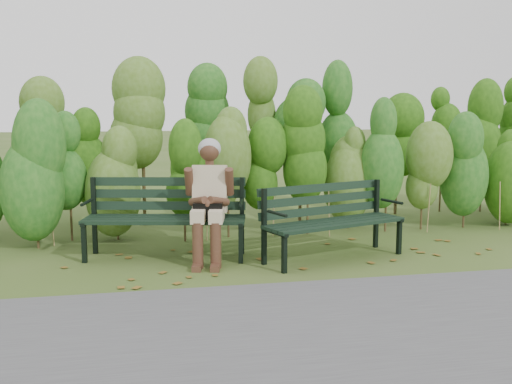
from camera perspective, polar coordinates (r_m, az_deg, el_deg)
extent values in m
plane|color=#39561B|center=(6.91, 0.59, -6.56)|extent=(80.00, 80.00, 0.00)
cube|color=#474749|center=(4.88, 6.17, -12.84)|extent=(60.00, 2.50, 0.01)
cylinder|color=#47381E|center=(8.07, -20.99, -2.09)|extent=(0.03, 0.03, 0.80)
ellipsoid|color=#1B5819|center=(7.99, -21.22, 2.44)|extent=(0.64, 0.64, 1.44)
cylinder|color=#47381E|center=(7.99, -16.65, -1.99)|extent=(0.03, 0.03, 0.80)
ellipsoid|color=#1B5819|center=(7.91, -16.84, 2.59)|extent=(0.64, 0.64, 1.44)
cylinder|color=#47381E|center=(7.96, -12.26, -1.87)|extent=(0.03, 0.03, 0.80)
ellipsoid|color=#1B5819|center=(7.87, -12.40, 2.72)|extent=(0.64, 0.64, 1.44)
cylinder|color=#47381E|center=(7.97, -7.86, -1.74)|extent=(0.03, 0.03, 0.80)
ellipsoid|color=#1B5819|center=(7.89, -7.95, 2.84)|extent=(0.64, 0.64, 1.44)
cylinder|color=#47381E|center=(8.03, -3.50, -1.61)|extent=(0.03, 0.03, 0.80)
ellipsoid|color=#1B5819|center=(7.95, -3.54, 2.94)|extent=(0.64, 0.64, 1.44)
cylinder|color=#47381E|center=(8.14, 0.77, -1.47)|extent=(0.03, 0.03, 0.80)
ellipsoid|color=#1B5819|center=(8.06, 0.78, 3.03)|extent=(0.64, 0.64, 1.44)
cylinder|color=#47381E|center=(8.29, 4.90, -1.32)|extent=(0.03, 0.03, 0.80)
ellipsoid|color=#1B5819|center=(8.21, 4.96, 3.09)|extent=(0.64, 0.64, 1.44)
cylinder|color=#47381E|center=(8.48, 8.87, -1.18)|extent=(0.03, 0.03, 0.80)
ellipsoid|color=#1B5819|center=(8.40, 8.97, 3.13)|extent=(0.64, 0.64, 1.44)
cylinder|color=#47381E|center=(8.71, 12.65, -1.03)|extent=(0.03, 0.03, 0.80)
ellipsoid|color=#1B5819|center=(8.64, 12.78, 3.16)|extent=(0.64, 0.64, 1.44)
cylinder|color=#47381E|center=(8.98, 16.21, -0.89)|extent=(0.03, 0.03, 0.80)
ellipsoid|color=#1B5819|center=(8.91, 16.37, 3.18)|extent=(0.64, 0.64, 1.44)
cylinder|color=#47381E|center=(9.28, 19.56, -0.76)|extent=(0.03, 0.03, 0.80)
ellipsoid|color=#1B5819|center=(9.21, 19.74, 3.18)|extent=(0.64, 0.64, 1.44)
cylinder|color=#47381E|center=(9.61, 22.69, -0.63)|extent=(0.03, 0.03, 0.80)
ellipsoid|color=#1B5819|center=(9.54, 22.89, 3.17)|extent=(0.64, 0.64, 1.44)
cylinder|color=#47381E|center=(9.01, -19.61, -0.05)|extent=(0.04, 0.04, 1.10)
ellipsoid|color=#224F10|center=(8.94, -19.87, 5.55)|extent=(0.70, 0.70, 1.98)
cylinder|color=#47381E|center=(8.94, -14.73, 0.09)|extent=(0.04, 0.04, 1.10)
ellipsoid|color=#224F10|center=(8.86, -14.93, 5.74)|extent=(0.70, 0.70, 1.98)
cylinder|color=#47381E|center=(8.92, -9.80, 0.23)|extent=(0.04, 0.04, 1.10)
ellipsoid|color=#224F10|center=(8.85, -9.94, 5.88)|extent=(0.70, 0.70, 1.98)
cylinder|color=#47381E|center=(8.98, -4.90, 0.37)|extent=(0.04, 0.04, 1.10)
ellipsoid|color=#224F10|center=(8.91, -4.97, 5.98)|extent=(0.70, 0.70, 1.98)
cylinder|color=#47381E|center=(9.10, -0.09, 0.50)|extent=(0.04, 0.04, 1.10)
ellipsoid|color=#224F10|center=(9.03, -0.09, 6.04)|extent=(0.70, 0.70, 1.98)
cylinder|color=#47381E|center=(9.28, 4.56, 0.62)|extent=(0.04, 0.04, 1.10)
ellipsoid|color=#224F10|center=(9.21, 4.62, 6.05)|extent=(0.70, 0.70, 1.98)
cylinder|color=#47381E|center=(9.52, 9.00, 0.73)|extent=(0.04, 0.04, 1.10)
ellipsoid|color=#224F10|center=(9.45, 9.12, 6.03)|extent=(0.70, 0.70, 1.98)
cylinder|color=#47381E|center=(9.82, 13.20, 0.83)|extent=(0.04, 0.04, 1.10)
ellipsoid|color=#224F10|center=(9.75, 13.37, 5.97)|extent=(0.70, 0.70, 1.98)
cylinder|color=#47381E|center=(10.16, 17.14, 0.93)|extent=(0.04, 0.04, 1.10)
ellipsoid|color=#224F10|center=(10.10, 17.35, 5.89)|extent=(0.70, 0.70, 1.98)
cylinder|color=#47381E|center=(10.55, 20.80, 1.01)|extent=(0.04, 0.04, 1.10)
ellipsoid|color=#224F10|center=(10.49, 21.04, 5.79)|extent=(0.70, 0.70, 1.98)
cube|color=brown|center=(6.55, -6.45, -7.41)|extent=(0.09, 0.07, 0.01)
cube|color=brown|center=(7.52, 14.76, -5.62)|extent=(0.11, 0.11, 0.01)
cube|color=brown|center=(6.05, 7.35, -8.73)|extent=(0.10, 0.09, 0.01)
cube|color=brown|center=(7.45, -2.04, -5.48)|extent=(0.11, 0.11, 0.01)
cube|color=brown|center=(5.82, -6.51, -9.39)|extent=(0.11, 0.11, 0.01)
cube|color=brown|center=(8.22, 20.21, -4.69)|extent=(0.09, 0.10, 0.01)
cube|color=brown|center=(6.10, 6.14, -8.59)|extent=(0.11, 0.09, 0.01)
cube|color=brown|center=(6.94, 5.43, -6.51)|extent=(0.11, 0.11, 0.01)
cube|color=brown|center=(7.82, 4.00, -4.85)|extent=(0.10, 0.08, 0.01)
cube|color=brown|center=(7.06, -12.17, -6.41)|extent=(0.09, 0.11, 0.01)
cube|color=brown|center=(7.33, -8.95, -5.80)|extent=(0.10, 0.09, 0.01)
cube|color=brown|center=(6.47, 3.77, -7.58)|extent=(0.10, 0.11, 0.01)
cube|color=brown|center=(7.63, -16.21, -5.47)|extent=(0.07, 0.09, 0.01)
cube|color=brown|center=(5.74, -7.93, -9.70)|extent=(0.10, 0.11, 0.01)
cube|color=brown|center=(7.89, 13.23, -4.92)|extent=(0.10, 0.08, 0.01)
cube|color=brown|center=(6.80, 0.80, -6.80)|extent=(0.07, 0.09, 0.01)
cube|color=brown|center=(7.46, 21.94, -6.05)|extent=(0.11, 0.11, 0.01)
cube|color=brown|center=(7.19, -13.03, -6.19)|extent=(0.11, 0.11, 0.01)
cube|color=brown|center=(5.96, -6.30, -8.97)|extent=(0.08, 0.10, 0.01)
cube|color=brown|center=(7.73, -18.95, -5.42)|extent=(0.10, 0.09, 0.01)
cube|color=brown|center=(6.71, -11.04, -7.15)|extent=(0.10, 0.11, 0.01)
cube|color=brown|center=(8.44, 13.87, -4.11)|extent=(0.09, 0.10, 0.01)
cube|color=brown|center=(6.67, 15.97, -7.39)|extent=(0.11, 0.10, 0.01)
cube|color=brown|center=(6.91, 13.32, -6.76)|extent=(0.07, 0.09, 0.01)
cube|color=brown|center=(6.00, -6.89, -8.86)|extent=(0.09, 0.10, 0.01)
cube|color=black|center=(6.81, -8.94, -2.89)|extent=(1.84, 0.50, 0.04)
cube|color=black|center=(6.94, -8.76, -2.69)|extent=(1.84, 0.50, 0.04)
cube|color=black|center=(7.06, -8.60, -2.50)|extent=(1.84, 0.50, 0.04)
cube|color=black|center=(7.19, -8.43, -2.31)|extent=(1.84, 0.50, 0.04)
cube|color=black|center=(7.26, -8.34, -1.30)|extent=(1.82, 0.45, 0.11)
cube|color=black|center=(7.25, -8.34, -0.15)|extent=(1.82, 0.45, 0.11)
cube|color=black|center=(7.25, -8.34, 0.99)|extent=(1.82, 0.45, 0.11)
cube|color=black|center=(7.05, -16.05, -4.67)|extent=(0.06, 0.06, 0.46)
cube|color=black|center=(7.42, -15.16, -2.18)|extent=(0.06, 0.06, 0.93)
cube|color=black|center=(7.20, -15.66, -2.67)|extent=(0.16, 0.51, 0.04)
cylinder|color=black|center=(7.11, -15.84, -0.96)|extent=(0.12, 0.39, 0.04)
cube|color=black|center=(6.76, -1.46, -4.89)|extent=(0.06, 0.06, 0.46)
cube|color=black|center=(7.15, -1.35, -2.28)|extent=(0.06, 0.06, 0.93)
cube|color=black|center=(6.92, -1.41, -2.80)|extent=(0.16, 0.51, 0.04)
cylinder|color=black|center=(6.83, -1.43, -1.01)|extent=(0.12, 0.39, 0.04)
cube|color=black|center=(6.80, 8.47, -3.17)|extent=(1.66, 0.66, 0.04)
cube|color=black|center=(6.90, 7.85, -3.01)|extent=(1.66, 0.66, 0.04)
cube|color=black|center=(6.99, 7.24, -2.86)|extent=(1.66, 0.66, 0.04)
cube|color=black|center=(7.08, 6.64, -2.70)|extent=(1.66, 0.66, 0.04)
cube|color=black|center=(7.13, 6.23, -1.76)|extent=(1.64, 0.61, 0.10)
cube|color=black|center=(7.12, 6.17, -0.68)|extent=(1.64, 0.61, 0.10)
cube|color=black|center=(7.11, 6.12, 0.40)|extent=(1.64, 0.61, 0.10)
cube|color=black|center=(6.37, 2.71, -5.86)|extent=(0.06, 0.06, 0.43)
cube|color=black|center=(6.66, 0.77, -3.34)|extent=(0.06, 0.06, 0.86)
cube|color=black|center=(6.48, 1.79, -3.83)|extent=(0.20, 0.47, 0.04)
cylinder|color=black|center=(6.40, 2.03, -2.06)|extent=(0.15, 0.35, 0.03)
cube|color=black|center=(7.38, 13.48, -4.14)|extent=(0.06, 0.06, 0.43)
cube|color=black|center=(7.63, 11.38, -2.03)|extent=(0.06, 0.06, 0.86)
cube|color=black|center=(7.47, 12.51, -2.42)|extent=(0.20, 0.47, 0.04)
cylinder|color=black|center=(7.41, 12.81, -0.88)|extent=(0.15, 0.35, 0.03)
cube|color=beige|center=(6.70, -5.44, -2.15)|extent=(0.25, 0.48, 0.14)
cube|color=beige|center=(6.68, -3.76, -2.16)|extent=(0.25, 0.48, 0.14)
cylinder|color=#4C2E1E|center=(6.58, -5.57, -5.08)|extent=(0.14, 0.14, 0.51)
cylinder|color=#4C2E1E|center=(6.57, -3.85, -5.09)|extent=(0.14, 0.14, 0.51)
cube|color=#4C2E1E|center=(6.55, -5.62, -7.13)|extent=(0.14, 0.23, 0.07)
cube|color=#4C2E1E|center=(6.53, -3.89, -7.15)|extent=(0.14, 0.23, 0.07)
cube|color=beige|center=(6.94, -4.40, 0.32)|extent=(0.44, 0.35, 0.57)
cylinder|color=#4C2E1E|center=(6.89, -4.45, 2.73)|extent=(0.10, 0.10, 0.11)
sphere|color=#4C2E1E|center=(6.87, -4.47, 3.90)|extent=(0.23, 0.23, 0.23)
ellipsoid|color=gray|center=(6.89, -4.45, 4.15)|extent=(0.26, 0.25, 0.24)
cylinder|color=#4C2E1E|center=(6.87, -6.38, 0.99)|extent=(0.14, 0.24, 0.34)
cylinder|color=#4C2E1E|center=(6.83, -2.55, 0.99)|extent=(0.14, 0.24, 0.34)
cylinder|color=#4C2E1E|center=(6.74, -5.53, -0.86)|extent=(0.21, 0.30, 0.14)
cylinder|color=#4C2E1E|center=(6.72, -3.59, -0.87)|extent=(0.28, 0.26, 0.14)
sphere|color=#4C2E1E|center=(6.67, -4.61, -1.14)|extent=(0.12, 0.12, 0.12)
cube|color=black|center=(6.69, -4.59, -1.77)|extent=(0.35, 0.20, 0.18)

